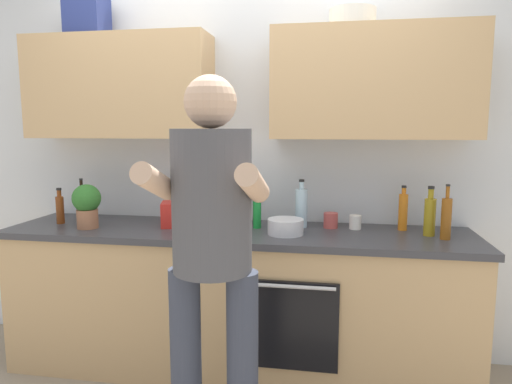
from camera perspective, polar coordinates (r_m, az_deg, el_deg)
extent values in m
plane|color=gray|center=(3.13, -2.45, -21.02)|extent=(12.00, 12.00, 0.00)
cube|color=silver|center=(3.10, -1.18, 3.07)|extent=(4.00, 0.06, 2.50)
cube|color=tan|center=(3.17, -16.61, 12.35)|extent=(1.20, 0.32, 0.65)
cube|color=tan|center=(2.86, 14.41, 12.94)|extent=(1.20, 0.32, 0.65)
cylinder|color=silver|center=(2.91, 11.92, 20.40)|extent=(0.27, 0.27, 0.10)
cube|color=navy|center=(3.33, -20.26, 19.76)|extent=(0.24, 0.20, 0.24)
cube|color=tan|center=(2.94, -2.50, -13.68)|extent=(2.80, 0.60, 0.86)
cube|color=#38383D|center=(2.81, -2.56, -5.11)|extent=(2.84, 0.64, 0.04)
cube|color=black|center=(2.60, 3.83, -16.24)|extent=(0.56, 0.02, 0.50)
cylinder|color=silver|center=(2.49, 3.82, -11.63)|extent=(0.52, 0.02, 0.02)
cylinder|color=#383D4C|center=(2.24, -8.68, -20.55)|extent=(0.14, 0.14, 0.90)
cylinder|color=#383D4C|center=(2.18, -1.69, -21.32)|extent=(0.14, 0.14, 0.90)
cylinder|color=#4C4C51|center=(1.95, -5.53, -1.13)|extent=(0.34, 0.34, 0.61)
sphere|color=#D8AD8C|center=(1.93, -5.70, 11.11)|extent=(0.22, 0.22, 0.22)
cylinder|color=#D8AD8C|center=(1.89, -12.39, 1.22)|extent=(0.09, 0.31, 0.19)
cylinder|color=#D8AD8C|center=(1.78, -0.36, 0.99)|extent=(0.09, 0.31, 0.19)
cylinder|color=brown|center=(3.23, -23.19, -2.08)|extent=(0.05, 0.05, 0.18)
cylinder|color=brown|center=(3.21, -23.29, -0.16)|extent=(0.03, 0.03, 0.04)
cylinder|color=black|center=(3.21, -23.32, 0.34)|extent=(0.03, 0.03, 0.01)
cylinder|color=orange|center=(2.91, 17.81, -2.42)|extent=(0.05, 0.05, 0.22)
cylinder|color=orange|center=(2.89, 17.92, 0.12)|extent=(0.03, 0.03, 0.04)
cylinder|color=black|center=(2.89, 17.94, 0.64)|extent=(0.03, 0.03, 0.01)
cylinder|color=#198C33|center=(2.83, 0.13, -2.65)|extent=(0.05, 0.05, 0.19)
cylinder|color=#198C33|center=(2.81, 0.13, -0.09)|extent=(0.02, 0.02, 0.07)
cylinder|color=black|center=(2.80, 0.13, 0.70)|extent=(0.02, 0.02, 0.01)
cylinder|color=black|center=(3.20, -20.79, -1.63)|extent=(0.05, 0.05, 0.22)
cylinder|color=black|center=(3.18, -20.91, 0.86)|extent=(0.02, 0.02, 0.06)
cylinder|color=black|center=(3.18, -20.95, 1.49)|extent=(0.02, 0.02, 0.01)
cylinder|color=#8C4C14|center=(2.75, 22.58, -3.12)|extent=(0.06, 0.06, 0.23)
cylinder|color=#8C4C14|center=(2.73, 22.74, -0.04)|extent=(0.02, 0.02, 0.07)
cylinder|color=black|center=(2.72, 22.79, 0.77)|extent=(0.02, 0.02, 0.01)
cylinder|color=olive|center=(2.81, 20.79, -2.96)|extent=(0.06, 0.06, 0.22)
cylinder|color=olive|center=(2.79, 20.93, -0.22)|extent=(0.03, 0.03, 0.06)
cylinder|color=black|center=(2.78, 20.97, 0.52)|extent=(0.04, 0.04, 0.02)
cylinder|color=silver|center=(2.87, 5.66, -2.02)|extent=(0.08, 0.08, 0.24)
cylinder|color=silver|center=(2.85, 5.70, 0.81)|extent=(0.03, 0.03, 0.05)
cylinder|color=black|center=(2.84, 5.70, 1.42)|extent=(0.03, 0.03, 0.01)
cylinder|color=#BF4C47|center=(2.88, 9.27, -3.50)|extent=(0.09, 0.09, 0.09)
cylinder|color=white|center=(2.88, 12.24, -3.68)|extent=(0.07, 0.07, 0.09)
cylinder|color=silver|center=(2.68, 3.69, -4.32)|extent=(0.21, 0.21, 0.09)
cube|color=brown|center=(2.93, -3.20, -1.88)|extent=(0.10, 0.14, 0.23)
cylinder|color=black|center=(2.89, -3.60, 0.89)|extent=(0.02, 0.02, 0.06)
cylinder|color=black|center=(2.92, -2.85, 0.97)|extent=(0.02, 0.02, 0.06)
cylinder|color=#9E6647|center=(3.02, -20.22, -3.14)|extent=(0.13, 0.13, 0.12)
sphere|color=#2D6B28|center=(3.00, -20.34, -0.74)|extent=(0.17, 0.17, 0.17)
cube|color=red|center=(2.93, -9.55, -2.72)|extent=(0.25, 0.23, 0.15)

